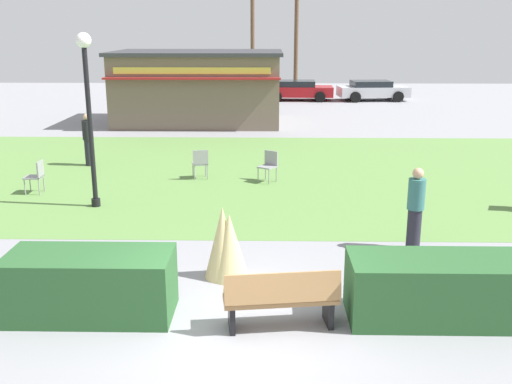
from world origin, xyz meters
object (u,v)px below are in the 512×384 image
at_px(person_strolling, 88,139).
at_px(tree_right_bg, 296,42).
at_px(food_kiosk, 199,87).
at_px(parked_car_east_slot, 372,90).
at_px(lamppost_mid, 88,100).
at_px(tree_left_bg, 253,43).
at_px(person_standing, 415,209).
at_px(cafe_chair_west, 200,162).
at_px(parked_car_west_slot, 210,90).
at_px(cafe_chair_north, 269,164).
at_px(cafe_chair_east, 37,174).
at_px(trash_bin, 402,303).
at_px(parked_car_center_slot, 297,90).
at_px(park_bench, 281,299).

height_order(person_strolling, tree_right_bg, tree_right_bg).
distance_m(food_kiosk, parked_car_east_slot, 13.10).
bearing_deg(food_kiosk, lamppost_mid, -94.62).
bearing_deg(tree_left_bg, person_standing, -82.50).
height_order(person_strolling, parked_car_east_slot, person_strolling).
xyz_separation_m(cafe_chair_west, parked_car_west_slot, (-1.55, 19.54, 0.12)).
bearing_deg(person_standing, cafe_chair_north, 161.63).
xyz_separation_m(lamppost_mid, cafe_chair_east, (-1.90, 1.17, -2.13)).
height_order(cafe_chair_west, tree_right_bg, tree_right_bg).
height_order(trash_bin, cafe_chair_west, cafe_chair_west).
height_order(parked_car_west_slot, parked_car_east_slot, same).
height_order(lamppost_mid, tree_left_bg, tree_left_bg).
relative_size(person_standing, parked_car_west_slot, 0.39).
relative_size(cafe_chair_west, parked_car_west_slot, 0.21).
bearing_deg(parked_car_east_slot, parked_car_west_slot, 180.00).
distance_m(parked_car_west_slot, tree_right_bg, 7.36).
bearing_deg(parked_car_center_slot, person_standing, -87.42).
bearing_deg(tree_right_bg, food_kiosk, -111.32).
xyz_separation_m(trash_bin, cafe_chair_north, (-1.97, 8.59, 0.15)).
height_order(food_kiosk, cafe_chair_north, food_kiosk).
distance_m(food_kiosk, tree_right_bg, 14.10).
bearing_deg(lamppost_mid, tree_right_bg, 76.89).
bearing_deg(parked_car_west_slot, cafe_chair_north, -79.76).
bearing_deg(parked_car_east_slot, cafe_chair_west, -113.20).
bearing_deg(lamppost_mid, park_bench, -53.63).
bearing_deg(cafe_chair_east, cafe_chair_west, 21.08).
xyz_separation_m(food_kiosk, person_standing, (6.16, -16.31, -0.79)).
distance_m(trash_bin, cafe_chair_north, 8.82).
distance_m(park_bench, cafe_chair_north, 8.70).
bearing_deg(person_standing, person_strolling, -176.73).
distance_m(cafe_chair_east, parked_car_west_slot, 21.34).
bearing_deg(person_standing, cafe_chair_east, -160.25).
bearing_deg(cafe_chair_west, parked_car_east_slot, 66.80).
relative_size(lamppost_mid, parked_car_east_slot, 0.97).
bearing_deg(cafe_chair_north, parked_car_center_slot, 84.89).
bearing_deg(food_kiosk, person_strolling, -105.91).
distance_m(park_bench, parked_car_center_slot, 28.52).
bearing_deg(park_bench, trash_bin, 3.33).
bearing_deg(tree_right_bg, parked_car_center_slot, -90.82).
bearing_deg(parked_car_west_slot, trash_bin, -78.94).
bearing_deg(person_strolling, cafe_chair_east, 28.33).
xyz_separation_m(cafe_chair_north, tree_right_bg, (1.83, 23.96, 2.86)).
distance_m(cafe_chair_west, person_standing, 7.48).
bearing_deg(tree_left_bg, tree_right_bg, -22.43).
bearing_deg(parked_car_center_slot, cafe_chair_north, -95.11).
bearing_deg(person_standing, parked_car_east_slot, 125.47).
bearing_deg(parked_car_center_slot, food_kiosk, -119.58).
distance_m(cafe_chair_north, parked_car_center_slot, 19.86).
bearing_deg(food_kiosk, tree_right_bg, 68.68).
bearing_deg(person_standing, cafe_chair_west, 174.54).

